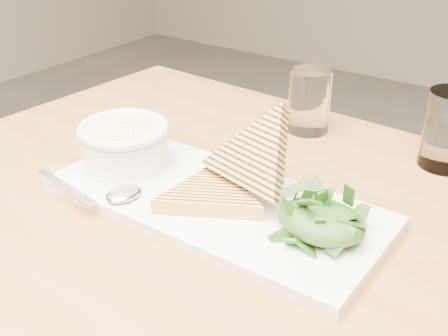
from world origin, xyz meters
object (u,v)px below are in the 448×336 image
Objects in this scene: soup_bowl at (125,149)px; glass_near at (309,101)px; platter at (215,203)px; table_top at (263,231)px.

soup_bowl is 0.32m from glass_near.
glass_near reaches higher than platter.
platter reaches higher than table_top.
table_top is 0.29m from glass_near.
glass_near is (-0.02, 0.29, 0.04)m from platter.
glass_near is (-0.08, 0.27, 0.07)m from table_top.
soup_bowl is (-0.22, -0.02, 0.06)m from table_top.
platter is at bearing -0.29° from soup_bowl.
platter is 0.29m from glass_near.
glass_near is at bearing 93.71° from platter.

